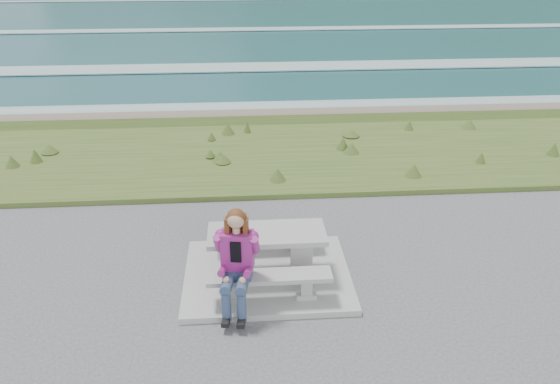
{
  "coord_description": "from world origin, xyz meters",
  "views": [
    {
      "loc": [
        -0.32,
        -7.19,
        5.03
      ],
      "look_at": [
        0.29,
        1.2,
        0.93
      ],
      "focal_mm": 35.0,
      "sensor_mm": 36.0,
      "label": 1
    }
  ],
  "objects_px": {
    "bench_landward": "(270,280)",
    "seated_woman": "(236,275)",
    "picnic_table": "(267,241)",
    "bench_seaward": "(265,231)"
  },
  "relations": [
    {
      "from": "bench_landward",
      "to": "bench_seaward",
      "type": "xyz_separation_m",
      "value": [
        0.0,
        1.4,
        0.0
      ]
    },
    {
      "from": "picnic_table",
      "to": "bench_seaward",
      "type": "bearing_deg",
      "value": 90.0
    },
    {
      "from": "picnic_table",
      "to": "bench_seaward",
      "type": "xyz_separation_m",
      "value": [
        0.0,
        0.7,
        -0.23
      ]
    },
    {
      "from": "picnic_table",
      "to": "seated_woman",
      "type": "distance_m",
      "value": 0.96
    },
    {
      "from": "bench_landward",
      "to": "bench_seaward",
      "type": "relative_size",
      "value": 1.0
    },
    {
      "from": "bench_landward",
      "to": "seated_woman",
      "type": "relative_size",
      "value": 1.2
    },
    {
      "from": "bench_landward",
      "to": "bench_seaward",
      "type": "height_order",
      "value": "same"
    },
    {
      "from": "seated_woman",
      "to": "bench_landward",
      "type": "bearing_deg",
      "value": 25.63
    },
    {
      "from": "bench_seaward",
      "to": "bench_landward",
      "type": "bearing_deg",
      "value": -90.0
    },
    {
      "from": "bench_landward",
      "to": "bench_seaward",
      "type": "bearing_deg",
      "value": 90.0
    }
  ]
}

